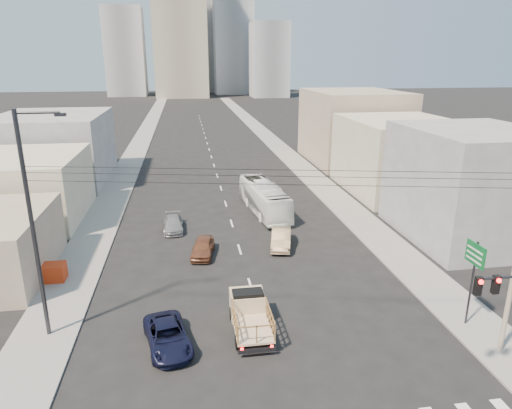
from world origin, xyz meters
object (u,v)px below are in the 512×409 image
object	(u,v)px
sedan_brown	(203,247)
green_sign	(474,264)
flatbed_pickup	(250,312)
streetlamp_left	(34,223)
city_bus	(264,198)
sedan_tan	(281,238)
navy_pickup	(168,336)
crate_stack	(51,272)
sedan_grey	(173,224)

from	to	relation	value
sedan_brown	green_sign	distance (m)	18.57
flatbed_pickup	streetlamp_left	distance (m)	11.96
city_bus	sedan_tan	distance (m)	8.72
navy_pickup	crate_stack	distance (m)	11.58
sedan_brown	sedan_grey	xyz separation A→B (m)	(-2.31, 5.80, -0.07)
sedan_grey	flatbed_pickup	bearing A→B (deg)	-76.05
sedan_brown	green_sign	size ratio (longest dim) A/B	0.77
flatbed_pickup	streetlamp_left	world-z (taller)	streetlamp_left
sedan_tan	streetlamp_left	xyz separation A→B (m)	(-14.71, -10.06, 5.74)
crate_stack	navy_pickup	bearing A→B (deg)	-47.30
sedan_grey	green_sign	bearing A→B (deg)	-48.36
sedan_brown	streetlamp_left	size ratio (longest dim) A/B	0.32
navy_pickup	sedan_grey	xyz separation A→B (m)	(-0.02, 17.07, -0.03)
streetlamp_left	crate_stack	distance (m)	8.83
sedan_tan	green_sign	size ratio (longest dim) A/B	0.85
sedan_tan	crate_stack	distance (m)	16.70
streetlamp_left	crate_stack	size ratio (longest dim) A/B	6.67
flatbed_pickup	streetlamp_left	bearing A→B (deg)	173.87
green_sign	navy_pickup	bearing A→B (deg)	178.24
navy_pickup	sedan_brown	size ratio (longest dim) A/B	1.16
sedan_brown	crate_stack	xyz separation A→B (m)	(-10.14, -2.76, 0.04)
sedan_tan	crate_stack	size ratio (longest dim) A/B	2.35
sedan_brown	sedan_grey	size ratio (longest dim) A/B	0.95
flatbed_pickup	navy_pickup	bearing A→B (deg)	-168.96
flatbed_pickup	sedan_grey	bearing A→B (deg)	105.22
sedan_grey	streetlamp_left	xyz separation A→B (m)	(-6.22, -15.07, 5.85)
sedan_tan	streetlamp_left	size ratio (longest dim) A/B	0.35
sedan_brown	sedan_tan	bearing A→B (deg)	16.92
sedan_brown	crate_stack	size ratio (longest dim) A/B	2.13
sedan_grey	crate_stack	bearing A→B (deg)	-133.71
city_bus	sedan_grey	world-z (taller)	city_bus
green_sign	crate_stack	xyz separation A→B (m)	(-24.16, 9.01, -3.05)
sedan_tan	green_sign	distance (m)	15.12
sedan_brown	sedan_grey	world-z (taller)	sedan_brown
navy_pickup	sedan_grey	bearing A→B (deg)	78.30
city_bus	streetlamp_left	bearing A→B (deg)	-135.06
city_bus	green_sign	size ratio (longest dim) A/B	2.08
sedan_grey	green_sign	size ratio (longest dim) A/B	0.81
sedan_grey	streetlamp_left	bearing A→B (deg)	-113.71
navy_pickup	sedan_tan	distance (m)	14.73
city_bus	flatbed_pickup	bearing A→B (deg)	-108.62
city_bus	streetlamp_left	xyz separation A→B (m)	(-14.84, -18.74, 4.98)
navy_pickup	city_bus	distance (m)	22.46
flatbed_pickup	crate_stack	size ratio (longest dim) A/B	2.45
navy_pickup	streetlamp_left	world-z (taller)	streetlamp_left
sedan_brown	crate_stack	bearing A→B (deg)	-155.06
green_sign	sedan_brown	bearing A→B (deg)	139.99
sedan_tan	sedan_grey	xyz separation A→B (m)	(-8.49, 5.01, -0.11)
flatbed_pickup	sedan_grey	world-z (taller)	flatbed_pickup
sedan_grey	navy_pickup	bearing A→B (deg)	-91.19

